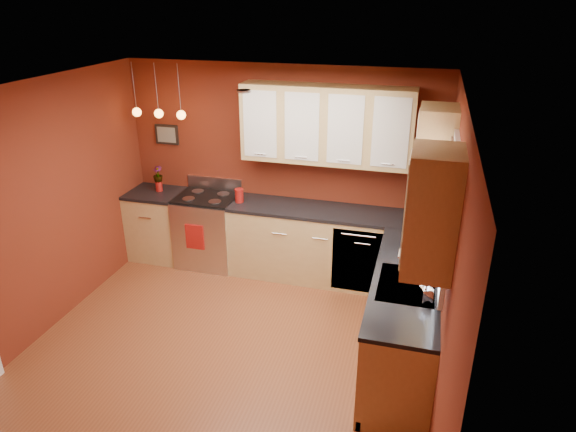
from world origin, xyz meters
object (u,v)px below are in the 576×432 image
(coffee_maker, at_px, (416,205))
(gas_range, at_px, (208,229))
(sink, at_px, (407,287))
(soap_pump, at_px, (426,291))
(red_canister, at_px, (239,195))

(coffee_maker, bearing_deg, gas_range, 175.48)
(gas_range, xyz_separation_m, sink, (2.62, -1.50, 0.43))
(coffee_maker, relative_size, soap_pump, 1.30)
(coffee_maker, height_order, soap_pump, coffee_maker)
(gas_range, distance_m, soap_pump, 3.35)
(gas_range, relative_size, red_canister, 6.45)
(red_canister, relative_size, coffee_maker, 0.62)
(gas_range, relative_size, coffee_maker, 4.01)
(sink, relative_size, coffee_maker, 2.53)
(gas_range, height_order, coffee_maker, coffee_maker)
(sink, height_order, coffee_maker, sink)
(sink, bearing_deg, soap_pump, -57.47)
(sink, xyz_separation_m, red_canister, (-2.15, 1.46, 0.11))
(red_canister, xyz_separation_m, soap_pump, (2.32, -1.72, 0.02))
(gas_range, xyz_separation_m, coffee_maker, (2.62, 0.12, 0.59))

